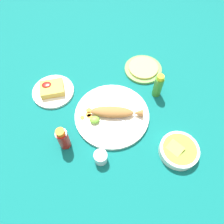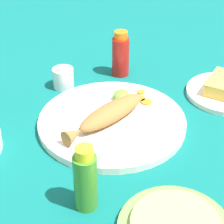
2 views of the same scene
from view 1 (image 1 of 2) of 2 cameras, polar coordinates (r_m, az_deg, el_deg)
ground_plane at (r=1.08m, az=0.00°, el=-1.05°), size 4.00×4.00×0.00m
main_plate at (r=1.07m, az=0.00°, el=-0.80°), size 0.36×0.36×0.02m
fried_fish at (r=1.05m, az=0.74°, el=-0.02°), size 0.26×0.11×0.04m
fork_near at (r=1.04m, az=4.18°, el=-3.09°), size 0.14×0.14×0.00m
fork_far at (r=1.02m, az=2.35°, el=-4.65°), size 0.16×0.11×0.00m
carrot_slice_near at (r=1.08m, az=-6.07°, el=0.39°), size 0.03×0.03×0.00m
carrot_slice_mid at (r=1.06m, az=-5.95°, el=-1.09°), size 0.02×0.02×0.00m
carrot_slice_far at (r=1.06m, az=-7.77°, el=-1.44°), size 0.02×0.02×0.00m
carrot_slice_extra at (r=1.07m, az=-6.15°, el=-0.63°), size 0.03×0.03×0.00m
lime_wedge_main at (r=1.04m, az=-4.54°, el=-2.08°), size 0.05×0.04×0.03m
hot_sauce_bottle_red at (r=0.98m, az=-12.64°, el=-6.78°), size 0.05×0.05×0.14m
hot_sauce_bottle_green at (r=1.13m, az=11.96°, el=6.69°), size 0.05×0.05×0.14m
salt_cup at (r=0.97m, az=-2.96°, el=-11.83°), size 0.06×0.06×0.06m
side_plate_fries at (r=1.20m, az=-15.08°, el=5.21°), size 0.22×0.22×0.01m
fries_pile at (r=1.18m, az=-15.40°, el=5.96°), size 0.12×0.10×0.04m
guacamole_bowl at (r=1.02m, az=17.06°, el=-9.54°), size 0.17×0.17×0.05m
tortilla_plate at (r=1.27m, az=8.12°, el=11.01°), size 0.21×0.21×0.01m
tortilla_stack at (r=1.26m, az=8.19°, el=11.40°), size 0.16×0.16×0.01m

